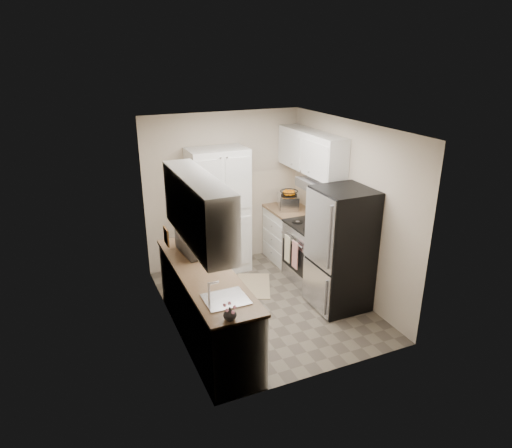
% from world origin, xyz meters
% --- Properties ---
extents(ground, '(3.20, 3.20, 0.00)m').
position_xyz_m(ground, '(0.00, 0.00, 0.00)').
color(ground, '#665B4C').
rests_on(ground, ground).
extents(room_shell, '(2.64, 3.24, 2.52)m').
position_xyz_m(room_shell, '(-0.02, -0.01, 1.63)').
color(room_shell, beige).
rests_on(room_shell, ground).
extents(pantry_cabinet, '(0.90, 0.55, 2.00)m').
position_xyz_m(pantry_cabinet, '(-0.20, 1.32, 1.00)').
color(pantry_cabinet, white).
rests_on(pantry_cabinet, ground).
extents(base_cabinet_left, '(0.60, 2.30, 0.88)m').
position_xyz_m(base_cabinet_left, '(-0.99, -0.43, 0.44)').
color(base_cabinet_left, white).
rests_on(base_cabinet_left, ground).
extents(countertop_left, '(0.63, 2.33, 0.04)m').
position_xyz_m(countertop_left, '(-0.99, -0.43, 0.90)').
color(countertop_left, '#846647').
rests_on(countertop_left, base_cabinet_left).
extents(base_cabinet_right, '(0.60, 0.80, 0.88)m').
position_xyz_m(base_cabinet_right, '(0.99, 1.19, 0.44)').
color(base_cabinet_right, white).
rests_on(base_cabinet_right, ground).
extents(countertop_right, '(0.63, 0.83, 0.04)m').
position_xyz_m(countertop_right, '(0.99, 1.19, 0.90)').
color(countertop_right, '#846647').
rests_on(countertop_right, base_cabinet_right).
extents(electric_range, '(0.71, 0.78, 1.13)m').
position_xyz_m(electric_range, '(0.97, 0.39, 0.48)').
color(electric_range, '#B7B7BC').
rests_on(electric_range, ground).
extents(refrigerator, '(0.70, 0.72, 1.70)m').
position_xyz_m(refrigerator, '(0.94, -0.41, 0.85)').
color(refrigerator, '#B7B7BC').
rests_on(refrigerator, ground).
extents(microwave, '(0.44, 0.61, 0.32)m').
position_xyz_m(microwave, '(-0.91, 0.14, 1.08)').
color(microwave, silver).
rests_on(microwave, countertop_left).
extents(wine_bottle, '(0.07, 0.07, 0.27)m').
position_xyz_m(wine_bottle, '(-0.97, 0.46, 1.05)').
color(wine_bottle, black).
rests_on(wine_bottle, countertop_left).
extents(flower_vase, '(0.15, 0.15, 0.14)m').
position_xyz_m(flower_vase, '(-1.08, -1.52, 0.99)').
color(flower_vase, white).
rests_on(flower_vase, countertop_left).
extents(cutting_board, '(0.04, 0.21, 0.27)m').
position_xyz_m(cutting_board, '(-0.83, 0.58, 1.05)').
color(cutting_board, '#39833E').
rests_on(cutting_board, countertop_left).
extents(toaster_oven, '(0.43, 0.48, 0.23)m').
position_xyz_m(toaster_oven, '(0.97, 1.21, 1.04)').
color(toaster_oven, '#BBBCC0').
rests_on(toaster_oven, countertop_right).
extents(fruit_basket, '(0.33, 0.33, 0.12)m').
position_xyz_m(fruit_basket, '(0.98, 1.20, 1.21)').
color(fruit_basket, orange).
rests_on(fruit_basket, toaster_oven).
extents(kitchen_mat, '(0.78, 0.93, 0.01)m').
position_xyz_m(kitchen_mat, '(0.06, 0.55, 0.01)').
color(kitchen_mat, tan).
rests_on(kitchen_mat, ground).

